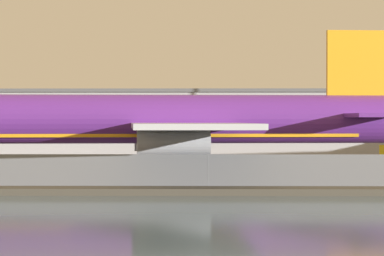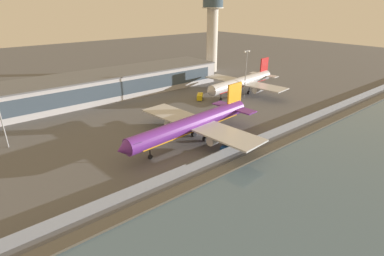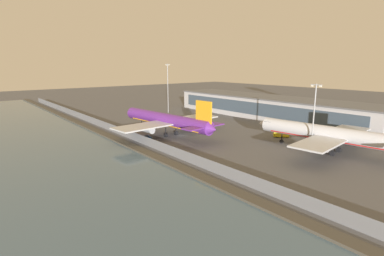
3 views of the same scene
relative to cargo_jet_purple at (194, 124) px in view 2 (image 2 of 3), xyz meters
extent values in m
plane|color=#565659|center=(3.78, 3.04, -5.26)|extent=(500.00, 500.00, 0.00)
cube|color=#474238|center=(3.78, -17.46, -5.01)|extent=(320.00, 3.00, 0.50)
cube|color=slate|center=(3.78, -12.96, -3.90)|extent=(280.00, 0.08, 2.73)
cylinder|color=slate|center=(3.78, -12.96, -3.90)|extent=(0.10, 0.10, 2.73)
cylinder|color=slate|center=(101.78, -12.96, -3.90)|extent=(0.10, 0.10, 2.73)
cylinder|color=#602889|center=(-0.72, -0.07, 0.19)|extent=(42.90, 8.33, 4.45)
cone|color=#602889|center=(-23.18, -2.12, 0.19)|extent=(3.27, 4.48, 4.23)
cone|color=#602889|center=(21.75, 1.99, 0.19)|extent=(3.25, 4.25, 4.01)
cube|color=#232D3D|center=(-20.26, -1.86, 0.75)|extent=(2.78, 3.99, 1.34)
cube|color=orange|center=(-0.72, -0.07, -1.03)|extent=(36.44, 6.86, 0.80)
cube|color=#B7BABF|center=(2.34, -10.07, -0.36)|extent=(11.22, 21.25, 0.45)
cube|color=#B7BABF|center=(0.47, 10.33, -0.36)|extent=(11.22, 21.25, 0.45)
cylinder|color=#B7BABF|center=(0.92, -8.55, -1.81)|extent=(6.17, 2.98, 2.45)
cylinder|color=#B7BABF|center=(-0.65, 8.58, -1.81)|extent=(6.17, 2.98, 2.45)
cube|color=orange|center=(17.98, 1.65, 4.65)|extent=(6.42, 1.12, 7.57)
cube|color=#602889|center=(18.32, -2.09, 0.53)|extent=(4.93, 7.87, 0.36)
cube|color=#602889|center=(17.64, 5.39, 0.53)|extent=(4.93, 7.87, 0.36)
cylinder|color=black|center=(-15.59, -1.43, -3.34)|extent=(0.31, 0.31, 2.60)
cylinder|color=black|center=(-15.59, -1.43, -4.64)|extent=(1.29, 0.60, 1.25)
cylinder|color=black|center=(2.47, -2.12, -3.34)|extent=(0.36, 0.36, 2.60)
cylinder|color=black|center=(2.47, -2.12, -4.64)|extent=(1.52, 1.13, 1.43)
cylinder|color=black|center=(2.04, 2.53, -3.34)|extent=(0.36, 0.36, 2.60)
cylinder|color=black|center=(2.04, 2.53, -4.64)|extent=(1.52, 1.13, 1.43)
cylinder|color=silver|center=(46.07, 23.59, 0.13)|extent=(39.61, 8.82, 4.40)
cone|color=silver|center=(25.31, 21.23, 0.13)|extent=(3.32, 4.48, 4.18)
cone|color=silver|center=(66.83, 25.95, 0.13)|extent=(3.29, 4.26, 3.96)
cube|color=#232D3D|center=(28.08, 21.54, 0.68)|extent=(2.83, 3.99, 1.32)
cube|color=#B21919|center=(46.07, 23.59, -1.08)|extent=(33.65, 7.28, 0.79)
cube|color=#B7BABF|center=(49.09, 14.42, -0.42)|extent=(10.74, 19.75, 0.44)
cube|color=#B7BABF|center=(46.96, 33.20, -0.42)|extent=(10.74, 19.75, 0.44)
cylinder|color=#B7BABF|center=(47.75, 15.79, -1.85)|extent=(5.75, 3.03, 2.42)
cylinder|color=#B7BABF|center=(45.96, 31.56, -1.85)|extent=(5.75, 3.03, 2.42)
cube|color=#B21919|center=(63.28, 25.54, 4.54)|extent=(5.93, 1.19, 7.49)
cube|color=silver|center=(63.67, 22.10, 0.46)|extent=(4.69, 7.33, 0.35)
cube|color=silver|center=(62.89, 28.98, 0.46)|extent=(4.69, 7.33, 0.35)
cylinder|color=black|center=(32.38, 22.03, -3.36)|extent=(0.31, 0.31, 2.58)
cylinder|color=black|center=(32.38, 22.03, -4.64)|extent=(1.28, 0.62, 1.23)
cylinder|color=black|center=(49.07, 21.60, -3.36)|extent=(0.35, 0.35, 2.58)
cylinder|color=black|center=(49.07, 21.60, -4.64)|extent=(1.52, 1.14, 1.42)
cylinder|color=black|center=(48.55, 26.20, -3.36)|extent=(0.35, 0.35, 2.58)
cylinder|color=black|center=(48.55, 26.20, -4.64)|extent=(1.52, 1.14, 1.42)
cube|color=#19519E|center=(2.50, -9.96, -4.51)|extent=(3.58, 2.84, 1.11)
cube|color=#283847|center=(2.86, -9.78, -3.71)|extent=(1.57, 1.64, 0.50)
cylinder|color=black|center=(3.09, -8.91, -4.91)|extent=(0.73, 0.51, 0.70)
cylinder|color=black|center=(3.69, -10.13, -4.91)|extent=(0.73, 0.51, 0.70)
cylinder|color=black|center=(1.31, -9.78, -4.91)|extent=(0.73, 0.51, 0.70)
cylinder|color=black|center=(1.91, -11.00, -4.91)|extent=(0.73, 0.51, 0.70)
cube|color=yellow|center=(27.29, 29.04, -4.00)|extent=(5.19, 5.13, 2.07)
cube|color=#283847|center=(28.59, 30.31, -3.61)|extent=(2.21, 2.23, 0.83)
cube|color=orange|center=(27.29, 29.04, -2.86)|extent=(1.09, 1.10, 0.16)
cylinder|color=black|center=(27.80, 30.83, -4.84)|extent=(0.76, 0.74, 0.84)
cylinder|color=black|center=(29.09, 29.50, -4.84)|extent=(0.76, 0.74, 0.84)
cylinder|color=black|center=(25.49, 28.59, -4.84)|extent=(0.76, 0.74, 0.84)
cylinder|color=black|center=(26.78, 27.25, -4.84)|extent=(0.76, 0.74, 0.84)
cylinder|color=beige|center=(68.48, 66.74, 11.72)|extent=(6.09, 6.09, 33.97)
cylinder|color=beige|center=(68.48, 66.74, 28.95)|extent=(11.58, 11.58, 0.50)
cylinder|color=#384C5B|center=(68.48, 66.74, 31.64)|extent=(11.00, 11.00, 4.87)
cube|color=#B2B2B7|center=(0.00, 58.14, -0.58)|extent=(104.49, 21.50, 9.36)
cube|color=#3D4C5B|center=(0.00, 47.31, -0.11)|extent=(96.13, 0.16, 5.62)
cube|color=#5B5E63|center=(0.00, 58.14, 4.35)|extent=(105.09, 22.10, 0.50)
cylinder|color=#93969B|center=(43.76, 19.73, 4.43)|extent=(0.36, 0.36, 19.38)
cube|color=#93969B|center=(43.76, 19.73, 13.87)|extent=(3.20, 0.24, 0.24)
cube|color=silver|center=(42.56, 19.73, 13.57)|extent=(0.60, 0.40, 0.44)
cube|color=silver|center=(44.96, 19.73, 13.57)|extent=(0.60, 0.40, 0.44)
camera|label=1|loc=(3.67, -82.99, 0.17)|focal=85.00mm
camera|label=2|loc=(-49.96, -60.15, 31.56)|focal=28.00mm
camera|label=3|loc=(86.59, -57.79, 19.10)|focal=28.00mm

